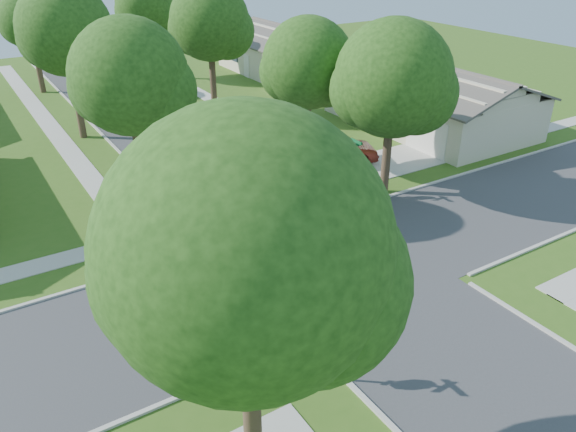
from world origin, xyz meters
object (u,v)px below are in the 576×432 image
Objects in this scene: house_ne_near at (429,103)px; tree_w_mid at (67,34)px; stop_sign_sw at (299,324)px; stop_sign_ne at (355,158)px; tree_e_mid at (210,25)px; house_ne_far at (288,56)px; car_driveway at (335,151)px; car_curb_east at (139,74)px; tree_w_far at (30,22)px; car_curb_west at (62,59)px; tree_e_far at (146,8)px; tree_e_near at (309,67)px; tree_sw_corner at (249,262)px; tree_ne_corner at (394,84)px; tree_w_near at (131,82)px.

tree_w_mid is at bearing 154.12° from house_ne_near.
stop_sign_sw and stop_sign_ne have the same top height.
tree_e_mid is 0.68× the size of house_ne_near.
house_ne_far is 22.43m from car_driveway.
tree_w_far is at bearing 174.78° from car_curb_east.
house_ne_near is (11.23, -10.01, -4.74)m from tree_e_mid.
stop_sign_ne is 0.76× the size of car_curb_east.
tree_e_mid is at bearing -0.00° from tree_w_mid.
car_curb_west is at bearing 85.80° from stop_sign_sw.
car_curb_east is 10.57m from car_curb_west.
stop_sign_ne is at bearing -90.10° from tree_e_far.
tree_sw_corner is (-12.19, -16.00, 0.62)m from tree_e_near.
tree_ne_corner reaches higher than car_curb_east.
tree_w_mid is 17.53m from car_driveway.
car_curb_east is at bearing 96.19° from tree_ne_corner.
tree_w_mid is at bearing 180.00° from tree_e_mid.
tree_e_near is 0.92× the size of tree_w_near.
tree_e_near is 0.87× the size of tree_sw_corner.
tree_e_mid is 30.54m from tree_sw_corner.
tree_e_mid is at bearing 89.97° from tree_e_near.
stop_sign_sw is 27.71m from tree_e_mid.
car_driveway is (-9.53, -2.30, -0.73)m from house_ne_near.
stop_sign_ne is 26.80m from house_ne_far.
tree_ne_corner is at bearing -86.91° from tree_e_far.
house_ne_near is 3.46× the size of car_curb_east.
tree_w_far is 10.69m from car_curb_west.
car_driveway is 24.84m from car_curb_east.
tree_sw_corner reaches higher than tree_ne_corner.
house_ne_near is 9.83m from car_driveway.
stop_sign_ne is at bearing -60.20° from tree_w_mid.
tree_w_near is 1.88× the size of car_driveway.
tree_e_far reaches higher than stop_sign_ne.
tree_w_near reaches higher than car_curb_east.
tree_e_mid is 0.96× the size of tree_sw_corner.
stop_sign_sw is 26.09m from tree_w_mid.
house_ne_near is (11.29, 6.30, -0.51)m from stop_sign_ne.
car_curb_west is (-4.40, 9.61, 0.09)m from car_curb_east.
house_ne_far is (20.69, 33.70, -0.51)m from stop_sign_sw.
tree_e_mid reaches higher than tree_w_far.
stop_sign_ne is 4.55m from car_driveway.
tree_w_far is at bearing 86.11° from tree_sw_corner.
tree_w_mid is (0.06, 25.71, 4.46)m from stop_sign_sw.
house_ne_far is 2.86× the size of car_driveway.
car_curb_west is at bearing 82.88° from tree_sw_corner.
house_ne_far reaches higher than car_curb_east.
tree_e_near is 12.02m from tree_e_mid.
stop_sign_ne is at bearing -150.86° from house_ne_near.
tree_w_near is at bearing 156.44° from tree_ne_corner.
tree_e_far is (0.00, 25.00, 0.34)m from tree_e_near.
tree_w_near is at bearing -174.49° from house_ne_near.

